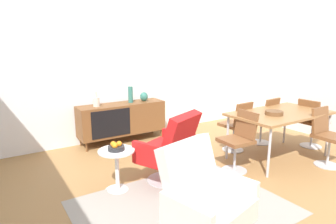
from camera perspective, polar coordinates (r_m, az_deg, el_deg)
ground_plane at (r=3.76m, az=9.05°, el=-14.72°), size 8.32×8.32×0.00m
wall_back at (r=5.54m, az=-8.81°, el=9.33°), size 6.80×0.12×2.80m
sideboard at (r=5.33m, az=-9.16°, el=-1.29°), size 1.60×0.45×0.72m
vase_cobalt at (r=5.46m, az=-4.82°, el=3.09°), size 0.15×0.15×0.17m
vase_sculptural_dark at (r=5.32m, az=-7.49°, el=3.46°), size 0.09×0.09×0.30m
vase_ceramic_small at (r=5.09m, az=-14.11°, el=2.04°), size 0.11×0.11×0.25m
dining_table at (r=4.76m, az=21.49°, el=-0.54°), size 1.60×0.90×0.74m
wooden_bowl_on_table at (r=4.53m, az=20.40°, el=-0.17°), size 0.26×0.26×0.06m
dining_chair_back_left at (r=4.90m, az=13.60°, el=-2.39°), size 0.43×0.45×0.86m
dining_chair_front_right at (r=4.83m, az=29.09°, el=-3.92°), size 0.41×0.43×0.86m
dining_chair_far_end at (r=5.55m, az=26.71°, el=-1.65°), size 0.43×0.40×0.86m
dining_chair_near_window at (r=4.15m, az=14.00°, el=-5.20°), size 0.45×0.42×0.86m
dining_chair_back_right at (r=5.42m, az=18.74°, el=-1.27°), size 0.43×0.45×0.86m
lounge_chair_red at (r=3.68m, az=0.30°, el=-7.18°), size 0.86×0.84×0.95m
armchair_black_shell at (r=2.56m, az=7.27°, el=-16.75°), size 0.82×0.78×0.95m
side_table_round at (r=3.59m, az=-10.14°, el=-10.45°), size 0.44×0.44×0.52m
fruit_bowl at (r=3.50m, az=-10.32°, el=-6.86°), size 0.20×0.20×0.11m
area_rug at (r=3.32m, az=2.93°, el=-18.49°), size 2.20×1.70×0.01m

